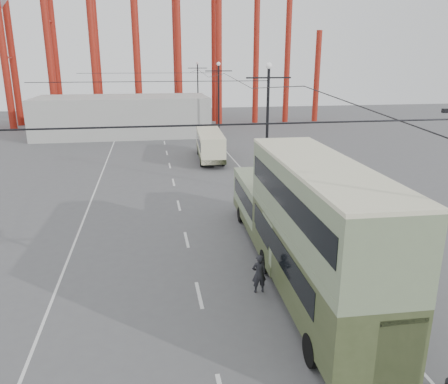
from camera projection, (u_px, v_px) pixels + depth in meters
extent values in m
plane|color=#555558|center=(242.00, 353.00, 14.67)|extent=(160.00, 160.00, 0.00)
cube|color=silver|center=(176.00, 193.00, 32.44)|extent=(0.15, 82.00, 0.01)
cube|color=silver|center=(256.00, 185.00, 34.42)|extent=(0.12, 120.00, 0.01)
cube|color=silver|center=(94.00, 193.00, 32.41)|extent=(0.12, 120.00, 0.01)
cylinder|color=black|center=(267.00, 132.00, 31.27)|extent=(0.20, 0.20, 9.00)
cylinder|color=black|center=(265.00, 189.00, 32.50)|extent=(0.44, 0.44, 0.50)
cube|color=black|center=(269.00, 78.00, 30.18)|extent=(3.20, 0.10, 0.10)
sphere|color=white|center=(269.00, 66.00, 29.95)|extent=(0.44, 0.44, 0.44)
cylinder|color=black|center=(219.00, 104.00, 52.04)|extent=(0.20, 0.20, 9.00)
cylinder|color=black|center=(219.00, 139.00, 53.26)|extent=(0.44, 0.44, 0.50)
cube|color=black|center=(219.00, 71.00, 50.95)|extent=(3.20, 0.10, 0.10)
sphere|color=white|center=(219.00, 64.00, 50.72)|extent=(0.44, 0.44, 0.44)
cylinder|color=black|center=(198.00, 92.00, 72.80)|extent=(0.20, 0.20, 9.00)
cylinder|color=black|center=(198.00, 117.00, 74.03)|extent=(0.44, 0.44, 0.50)
cube|color=black|center=(198.00, 68.00, 71.71)|extent=(3.20, 0.10, 0.10)
sphere|color=white|center=(197.00, 63.00, 71.48)|extent=(0.44, 0.44, 0.44)
cylinder|color=maroon|center=(5.00, 64.00, 60.43)|extent=(1.00, 1.00, 18.00)
cylinder|color=maroon|center=(13.00, 64.00, 64.20)|extent=(1.00, 1.00, 18.00)
cylinder|color=maroon|center=(47.00, 30.00, 60.10)|extent=(1.00, 1.00, 27.00)
cylinder|color=maroon|center=(53.00, 32.00, 63.88)|extent=(1.00, 1.00, 27.00)
cylinder|color=maroon|center=(92.00, 0.00, 63.56)|extent=(1.00, 1.00, 36.00)
cylinder|color=maroon|center=(257.00, 22.00, 65.48)|extent=(0.90, 0.90, 30.00)
cylinder|color=maroon|center=(288.00, 50.00, 67.44)|extent=(0.90, 0.90, 22.00)
cylinder|color=maroon|center=(317.00, 77.00, 69.40)|extent=(0.90, 0.90, 14.00)
cube|color=#ADADA8|center=(123.00, 116.00, 57.34)|extent=(22.00, 10.00, 5.00)
cube|color=#394324|center=(315.00, 264.00, 17.04)|extent=(3.06, 10.99, 2.40)
cube|color=black|center=(315.00, 252.00, 16.90)|extent=(3.03, 8.81, 0.98)
cube|color=gray|center=(317.00, 232.00, 16.65)|extent=(3.08, 10.99, 0.33)
cube|color=gray|center=(319.00, 198.00, 16.26)|extent=(3.06, 10.99, 2.40)
cube|color=black|center=(319.00, 195.00, 16.23)|extent=(3.08, 10.34, 0.93)
cube|color=beige|center=(321.00, 164.00, 15.90)|extent=(3.08, 10.99, 0.13)
cylinder|color=black|center=(265.00, 261.00, 20.14)|extent=(0.34, 1.10, 1.09)
cylinder|color=black|center=(316.00, 258.00, 20.47)|extent=(0.34, 1.10, 1.09)
cylinder|color=black|center=(312.00, 350.00, 13.93)|extent=(0.34, 1.10, 1.09)
cylinder|color=black|center=(385.00, 344.00, 14.26)|extent=(0.34, 1.10, 1.09)
cube|color=gray|center=(270.00, 212.00, 23.33)|extent=(2.74, 10.41, 2.25)
cube|color=black|center=(270.00, 206.00, 23.23)|extent=(2.73, 9.29, 0.89)
cube|color=#394324|center=(270.00, 228.00, 23.59)|extent=(2.77, 10.41, 0.47)
cube|color=gray|center=(271.00, 191.00, 22.99)|extent=(2.76, 10.41, 0.15)
cylinder|color=black|center=(241.00, 216.00, 26.30)|extent=(0.30, 0.95, 0.94)
cylinder|color=black|center=(276.00, 214.00, 26.57)|extent=(0.30, 0.95, 0.94)
cylinder|color=black|center=(264.00, 260.00, 20.42)|extent=(0.30, 0.95, 0.94)
cylinder|color=black|center=(307.00, 258.00, 20.69)|extent=(0.30, 0.95, 0.94)
cube|color=beige|center=(210.00, 144.00, 42.95)|extent=(2.80, 9.09, 2.15)
cube|color=black|center=(210.00, 140.00, 42.84)|extent=(2.78, 8.02, 0.85)
cube|color=#394324|center=(210.00, 153.00, 43.19)|extent=(2.83, 9.09, 0.45)
cube|color=beige|center=(210.00, 132.00, 42.62)|extent=(2.82, 9.09, 0.14)
cylinder|color=black|center=(199.00, 151.00, 45.39)|extent=(0.31, 0.91, 0.90)
cylinder|color=black|center=(218.00, 150.00, 45.59)|extent=(0.31, 0.91, 0.90)
cylinder|color=black|center=(201.00, 161.00, 40.61)|extent=(0.31, 0.91, 0.90)
cylinder|color=black|center=(223.00, 161.00, 40.81)|extent=(0.31, 0.91, 0.90)
imported|color=black|center=(259.00, 274.00, 18.30)|extent=(0.63, 0.42, 1.70)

